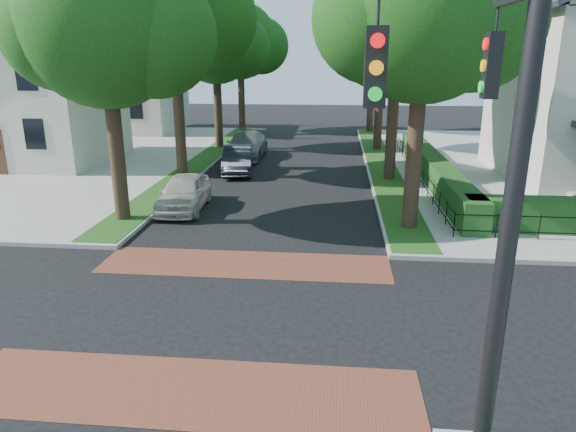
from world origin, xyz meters
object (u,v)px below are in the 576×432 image
object	(u,v)px
traffic_signal	(496,171)
parked_car_front	(184,192)
parked_car_rear	(246,145)
parked_car_middle	(238,160)

from	to	relation	value
traffic_signal	parked_car_front	world-z (taller)	traffic_signal
traffic_signal	parked_car_rear	size ratio (longest dim) A/B	1.44
parked_car_front	parked_car_middle	bearing A→B (deg)	80.44
parked_car_front	parked_car_middle	world-z (taller)	parked_car_front
parked_car_middle	parked_car_front	bearing A→B (deg)	-105.26
parked_car_rear	parked_car_front	bearing A→B (deg)	-92.88
parked_car_front	parked_car_rear	distance (m)	11.81
traffic_signal	parked_car_middle	distance (m)	22.41
traffic_signal	parked_car_rear	world-z (taller)	traffic_signal
parked_car_front	parked_car_rear	size ratio (longest dim) A/B	0.78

